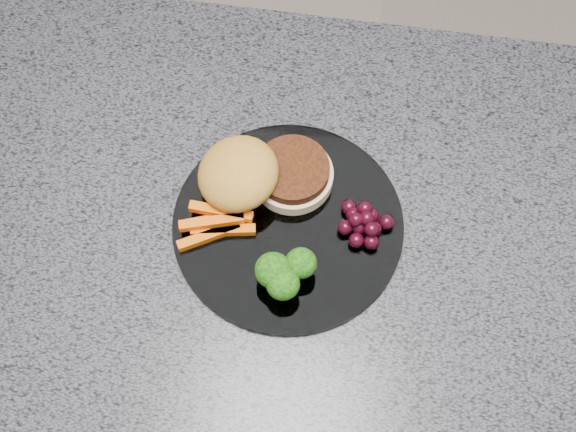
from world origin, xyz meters
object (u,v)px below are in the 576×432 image
Objects in this scene: plate at (288,225)px; grape_bunch at (364,223)px; burger at (258,176)px; island_cabinet at (345,351)px.

grape_bunch is at bearing 5.00° from plate.
burger is at bearing 132.89° from plate.
island_cabinet is 0.49m from grape_bunch.
grape_bunch reaches higher than island_cabinet.
grape_bunch is at bearing 147.18° from island_cabinet.
burger reaches higher than plate.
grape_bunch is at bearing -38.61° from burger.
plate is at bearing -69.26° from burger.
island_cabinet is 6.68× the size of burger.
burger is at bearing 163.55° from grape_bunch.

